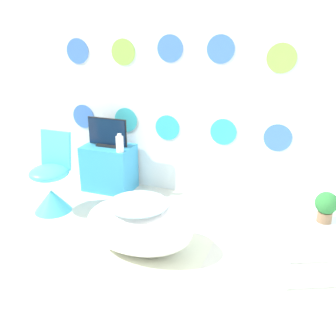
{
  "coord_description": "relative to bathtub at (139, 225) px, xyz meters",
  "views": [
    {
      "loc": [
        1.44,
        -1.81,
        1.86
      ],
      "look_at": [
        0.38,
        0.97,
        0.7
      ],
      "focal_mm": 42.0,
      "sensor_mm": 36.0,
      "label": 1
    }
  ],
  "objects": [
    {
      "name": "vase",
      "position": [
        -0.62,
        0.89,
        0.38
      ],
      "size": [
        0.08,
        0.08,
        0.2
      ],
      "color": "white",
      "rests_on": "tv_cabinet"
    },
    {
      "name": "side_table",
      "position": [
        1.4,
        0.05,
        0.19
      ],
      "size": [
        0.44,
        0.39,
        0.51
      ],
      "color": "silver",
      "rests_on": "ground_plane"
    },
    {
      "name": "potted_plant_left",
      "position": [
        1.4,
        0.05,
        0.41
      ],
      "size": [
        0.16,
        0.16,
        0.22
      ],
      "color": "#8C6B4C",
      "rests_on": "side_table"
    },
    {
      "name": "chair",
      "position": [
        -1.12,
        0.34,
        0.04
      ],
      "size": [
        0.39,
        0.39,
        0.8
      ],
      "color": "#4CC6DB",
      "rests_on": "ground_plane"
    },
    {
      "name": "rug",
      "position": [
        0.02,
        -0.06,
        -0.22
      ],
      "size": [
        1.09,
        0.88,
        0.01
      ],
      "color": "silver",
      "rests_on": "ground_plane"
    },
    {
      "name": "ground_plane",
      "position": [
        -0.19,
        -0.79,
        -0.23
      ],
      "size": [
        12.0,
        12.0,
        0.0
      ],
      "primitive_type": "plane",
      "color": "silver"
    },
    {
      "name": "wall_back_dotted",
      "position": [
        -0.19,
        1.26,
        1.07
      ],
      "size": [
        4.93,
        0.05,
        2.6
      ],
      "color": "white",
      "rests_on": "ground_plane"
    },
    {
      "name": "bathtub",
      "position": [
        0.0,
        0.0,
        0.0
      ],
      "size": [
        0.93,
        0.61,
        0.45
      ],
      "color": "white",
      "rests_on": "ground_plane"
    },
    {
      "name": "tv_cabinet",
      "position": [
        -0.84,
        1.02,
        0.03
      ],
      "size": [
        0.54,
        0.38,
        0.51
      ],
      "color": "#389ED6",
      "rests_on": "ground_plane"
    },
    {
      "name": "tv",
      "position": [
        -0.84,
        1.02,
        0.43
      ],
      "size": [
        0.46,
        0.12,
        0.31
      ],
      "color": "black",
      "rests_on": "tv_cabinet"
    }
  ]
}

